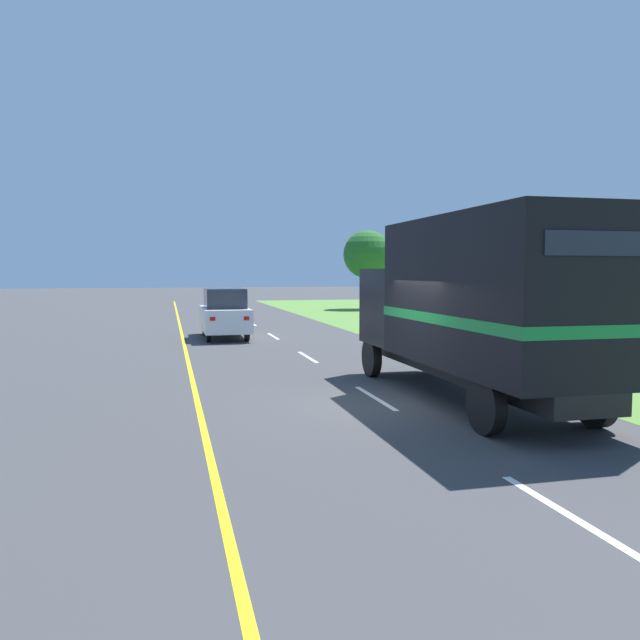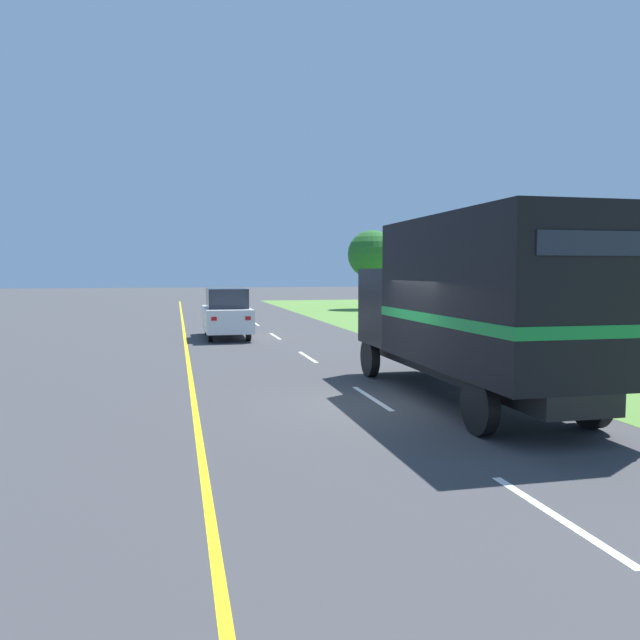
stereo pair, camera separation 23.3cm
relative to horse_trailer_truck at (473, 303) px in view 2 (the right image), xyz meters
name	(u,v)px [view 2 (the right image)]	position (x,y,z in m)	size (l,w,h in m)	color
ground_plane	(381,404)	(-1.83, 0.32, -2.06)	(200.00, 200.00, 0.00)	#3D3D3F
grass_shoulder	(551,327)	(11.87, 15.27, -2.05)	(20.00, 63.58, 0.01)	#568438
edge_line_yellow	(185,336)	(-5.53, 15.27, -2.06)	(0.12, 63.58, 0.01)	yellow
centre_dash_nearest	(555,515)	(-1.83, -5.64, -2.06)	(0.12, 2.60, 0.01)	white
centre_dash_near	(372,398)	(-1.83, 0.96, -2.06)	(0.12, 2.60, 0.01)	white
centre_dash_mid_a	(308,357)	(-1.83, 7.56, -2.06)	(0.12, 2.60, 0.01)	white
centre_dash_mid_b	(275,336)	(-1.83, 14.16, -2.06)	(0.12, 2.60, 0.01)	white
centre_dash_far	(256,324)	(-1.83, 20.76, -2.06)	(0.12, 2.60, 0.01)	white
centre_dash_farthest	(242,315)	(-1.83, 27.36, -2.06)	(0.12, 2.60, 0.01)	white
horse_trailer_truck	(473,303)	(0.00, 0.00, 0.00)	(2.43, 7.96, 3.73)	black
lead_car_white	(227,313)	(-3.87, 13.90, -1.05)	(1.80, 4.32, 2.02)	black
highway_sign	(474,302)	(4.08, 8.04, -0.40)	(1.85, 0.09, 2.78)	#9E9EA3
roadside_tree_near	(547,259)	(10.58, 13.81, 1.20)	(2.91, 2.91, 4.74)	#4C3823
roadside_tree_mid	(464,260)	(10.47, 21.88, 1.34)	(3.40, 3.40, 5.11)	brown
roadside_tree_far	(372,254)	(8.05, 31.87, 1.90)	(3.50, 3.50, 5.73)	brown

